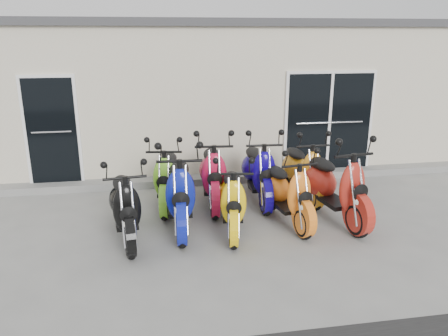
{
  "coord_description": "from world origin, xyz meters",
  "views": [
    {
      "loc": [
        -1.24,
        -6.77,
        3.03
      ],
      "look_at": [
        0.0,
        0.6,
        0.75
      ],
      "focal_mm": 35.0,
      "sensor_mm": 36.0,
      "label": 1
    }
  ],
  "objects": [
    {
      "name": "ground",
      "position": [
        0.0,
        0.0,
        0.0
      ],
      "size": [
        80.0,
        80.0,
        0.0
      ],
      "primitive_type": "plane",
      "color": "gray",
      "rests_on": "ground"
    },
    {
      "name": "building",
      "position": [
        0.0,
        5.2,
        1.6
      ],
      "size": [
        14.0,
        6.0,
        3.2
      ],
      "primitive_type": "cube",
      "color": "beige",
      "rests_on": "ground"
    },
    {
      "name": "roof_cap",
      "position": [
        0.0,
        5.2,
        3.28
      ],
      "size": [
        14.2,
        6.2,
        0.16
      ],
      "primitive_type": "cube",
      "color": "#3F3F42",
      "rests_on": "building"
    },
    {
      "name": "front_step",
      "position": [
        0.0,
        2.02,
        0.07
      ],
      "size": [
        14.0,
        0.4,
        0.15
      ],
      "primitive_type": "cube",
      "color": "gray",
      "rests_on": "ground"
    },
    {
      "name": "door_left",
      "position": [
        -3.2,
        2.17,
        1.26
      ],
      "size": [
        1.07,
        0.08,
        2.22
      ],
      "primitive_type": "cube",
      "color": "black",
      "rests_on": "front_step"
    },
    {
      "name": "door_right",
      "position": [
        2.6,
        2.17,
        1.26
      ],
      "size": [
        2.02,
        0.08,
        2.22
      ],
      "primitive_type": "cube",
      "color": "black",
      "rests_on": "front_step"
    },
    {
      "name": "scooter_front_black",
      "position": [
        -1.7,
        -0.44,
        0.7
      ],
      "size": [
        0.92,
        1.97,
        1.4
      ],
      "primitive_type": null,
      "rotation": [
        0.0,
        0.0,
        0.13
      ],
      "color": "black",
      "rests_on": "ground"
    },
    {
      "name": "scooter_front_blue",
      "position": [
        -0.84,
        -0.13,
        0.78
      ],
      "size": [
        0.88,
        2.16,
        1.57
      ],
      "primitive_type": null,
      "rotation": [
        0.0,
        0.0,
        -0.05
      ],
      "color": "#0E1A97",
      "rests_on": "ground"
    },
    {
      "name": "scooter_front_orange_a",
      "position": [
        -0.03,
        -0.41,
        0.68
      ],
      "size": [
        0.94,
        1.91,
        1.35
      ],
      "primitive_type": null,
      "rotation": [
        0.0,
        0.0,
        -0.15
      ],
      "color": "yellow",
      "rests_on": "ground"
    },
    {
      "name": "scooter_front_orange_b",
      "position": [
        0.9,
        -0.25,
        0.7
      ],
      "size": [
        0.96,
        1.97,
        1.4
      ],
      "primitive_type": null,
      "rotation": [
        0.0,
        0.0,
        0.15
      ],
      "color": "orange",
      "rests_on": "ground"
    },
    {
      "name": "scooter_front_red",
      "position": [
        1.73,
        -0.25,
        0.78
      ],
      "size": [
        1.08,
        2.21,
        1.56
      ],
      "primitive_type": null,
      "rotation": [
        0.0,
        0.0,
        0.15
      ],
      "color": "#AF261A",
      "rests_on": "ground"
    },
    {
      "name": "scooter_back_green",
      "position": [
        -1.0,
        0.84,
        0.71
      ],
      "size": [
        0.94,
        1.99,
        1.42
      ],
      "primitive_type": null,
      "rotation": [
        0.0,
        0.0,
        -0.13
      ],
      "color": "#72C028",
      "rests_on": "ground"
    },
    {
      "name": "scooter_back_red",
      "position": [
        -0.18,
        0.77,
        0.76
      ],
      "size": [
        0.94,
        2.12,
        1.52
      ],
      "primitive_type": null,
      "rotation": [
        0.0,
        0.0,
        -0.09
      ],
      "color": "#BA1437",
      "rests_on": "ground"
    },
    {
      "name": "scooter_back_blue",
      "position": [
        0.68,
        0.79,
        0.75
      ],
      "size": [
        0.83,
        2.05,
        1.49
      ],
      "primitive_type": null,
      "rotation": [
        0.0,
        0.0,
        -0.05
      ],
      "color": "#0F037C",
      "rests_on": "ground"
    },
    {
      "name": "scooter_back_yellow",
      "position": [
        1.57,
        0.85,
        0.71
      ],
      "size": [
        0.76,
        1.93,
        1.41
      ],
      "primitive_type": null,
      "rotation": [
        0.0,
        0.0,
        0.03
      ],
      "color": "orange",
      "rests_on": "ground"
    }
  ]
}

